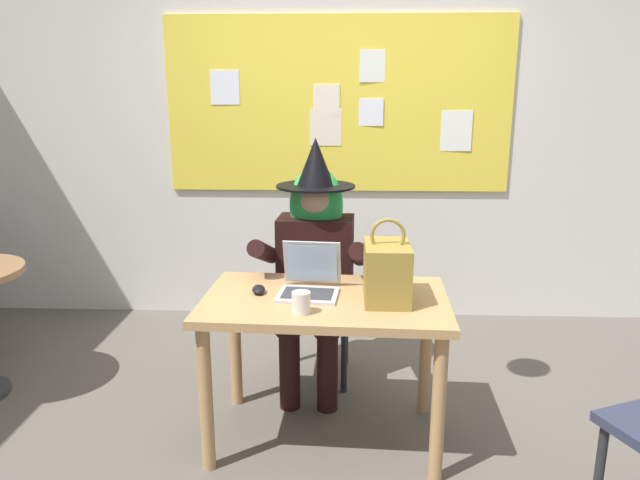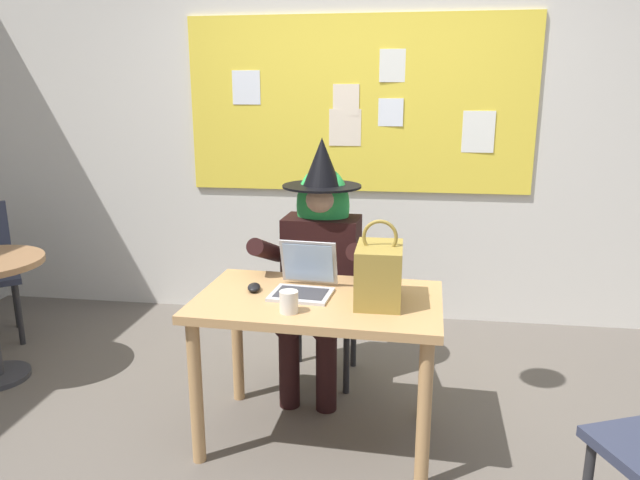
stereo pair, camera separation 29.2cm
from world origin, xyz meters
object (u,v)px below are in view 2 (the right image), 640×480
(chair_at_desk, at_px, (324,292))
(laptop, at_px, (304,282))
(person_costumed, at_px, (320,252))
(computer_mouse, at_px, (254,287))
(handbag, at_px, (379,273))
(coffee_mug, at_px, (289,302))
(desk_main, at_px, (318,319))

(chair_at_desk, distance_m, laptop, 0.70)
(person_costumed, distance_m, computer_mouse, 0.59)
(computer_mouse, distance_m, handbag, 0.61)
(chair_at_desk, distance_m, person_costumed, 0.31)
(laptop, xyz_separation_m, coffee_mug, (-0.02, -0.27, -0.00))
(person_costumed, relative_size, handbag, 3.70)
(desk_main, height_order, person_costumed, person_costumed)
(desk_main, bearing_deg, handbag, -5.11)
(laptop, distance_m, handbag, 0.37)
(chair_at_desk, relative_size, laptop, 2.86)
(computer_mouse, bearing_deg, chair_at_desk, 60.55)
(desk_main, distance_m, chair_at_desk, 0.72)
(desk_main, relative_size, person_costumed, 0.82)
(desk_main, distance_m, coffee_mug, 0.28)
(computer_mouse, height_order, coffee_mug, coffee_mug)
(person_costumed, bearing_deg, computer_mouse, -20.36)
(person_costumed, bearing_deg, laptop, 3.48)
(chair_at_desk, bearing_deg, handbag, 27.06)
(chair_at_desk, bearing_deg, computer_mouse, -18.45)
(person_costumed, height_order, laptop, person_costumed)
(person_costumed, xyz_separation_m, handbag, (0.35, -0.61, 0.08))
(chair_at_desk, height_order, laptop, laptop)
(laptop, distance_m, coffee_mug, 0.27)
(chair_at_desk, relative_size, coffee_mug, 9.37)
(chair_at_desk, height_order, coffee_mug, chair_at_desk)
(chair_at_desk, xyz_separation_m, person_costumed, (-0.01, -0.12, 0.28))
(laptop, bearing_deg, coffee_mug, -89.08)
(person_costumed, relative_size, coffee_mug, 14.72)
(desk_main, relative_size, laptop, 3.69)
(chair_at_desk, bearing_deg, person_costumed, -1.07)
(desk_main, xyz_separation_m, person_costumed, (-0.08, 0.58, 0.16))
(desk_main, relative_size, chair_at_desk, 1.29)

